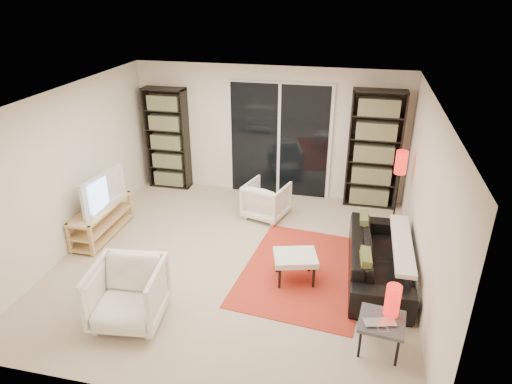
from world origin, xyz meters
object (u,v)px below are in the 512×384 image
Objects in this scene: side_table at (382,323)px; tv_stand at (102,220)px; bookshelf_right at (374,150)px; floor_lamp at (400,171)px; sofa at (379,258)px; bookshelf_left at (167,139)px; armchair_back at (266,200)px; armchair_front at (128,294)px; ottoman at (295,258)px.

tv_stand is at bearing 159.28° from side_table.
bookshelf_right is 1.54× the size of floor_lamp.
bookshelf_right is at bearing 26.27° from tv_stand.
sofa is (0.13, -2.27, -0.76)m from bookshelf_right.
sofa is 1.41m from side_table.
side_table is (3.97, -3.68, -0.62)m from bookshelf_left.
side_table is at bearing 178.03° from sofa.
armchair_back is 3.37m from side_table.
bookshelf_left is 5.45m from side_table.
armchair_front is 1.24× the size of ottoman.
sofa is at bearing -100.47° from floor_lamp.
bookshelf_left is at bearing 180.00° from bookshelf_right.
side_table is (2.92, 0.16, -0.02)m from armchair_front.
armchair_front is at bearing -176.83° from side_table.
sofa is 1.47× the size of floor_lamp.
bookshelf_left is 4.63m from sofa.
armchair_back is 1.03× the size of ottoman.
armchair_back is at bearing -179.62° from floor_lamp.
tv_stand is at bearing 170.22° from ottoman.
ottoman is (0.75, -1.74, 0.03)m from armchair_back.
armchair_back is at bearing -22.29° from bookshelf_left.
ottoman is (-0.98, -2.61, -0.70)m from bookshelf_right.
ottoman is (3.19, -0.55, 0.08)m from tv_stand.
bookshelf_left is at bearing 81.15° from tv_stand.
bookshelf_right is 1.59× the size of tv_stand.
bookshelf_left is 0.97× the size of sofa.
bookshelf_left reaches higher than armchair_back.
armchair_back is at bearing 63.50° from armchair_front.
side_table is 0.39× the size of floor_lamp.
ottoman is (-1.11, -0.34, 0.05)m from sofa.
armchair_front is (1.05, -3.84, -0.60)m from bookshelf_left.
bookshelf_right is 3.14× the size of ottoman.
ottoman is at bearing 105.15° from sofa.
tv_stand is 4.59m from side_table.
armchair_back is (2.12, -0.87, -0.66)m from bookshelf_left.
floor_lamp is (2.12, 0.01, 0.73)m from armchair_back.
armchair_front is at bearing -74.66° from bookshelf_left.
sofa is at bearing 158.65° from armchair_back.
armchair_back is 0.50× the size of floor_lamp.
armchair_front is at bearing 116.53° from sofa.
tv_stand is 2.72m from armchair_back.
ottoman is 1.24× the size of side_table.
bookshelf_left reaches higher than armchair_front.
bookshelf_right is 4.72m from tv_stand.
armchair_back reaches higher than ottoman.
bookshelf_right reaches higher than armchair_back.
side_table is at bearing -3.65° from armchair_front.
tv_stand is 1.93× the size of armchair_back.
bookshelf_right is 2.40m from sofa.
sofa reaches higher than tv_stand.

